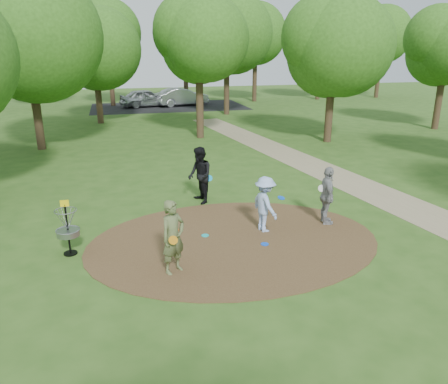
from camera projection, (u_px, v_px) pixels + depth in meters
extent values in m
plane|color=#2D5119|center=(234.00, 241.00, 12.54)|extent=(100.00, 100.00, 0.00)
cylinder|color=#47301C|center=(234.00, 241.00, 12.54)|extent=(8.40, 8.40, 0.02)
cube|color=#8C7A5B|center=(391.00, 200.00, 15.89)|extent=(7.55, 39.89, 0.01)
cube|color=black|center=(169.00, 107.00, 40.58)|extent=(14.00, 8.00, 0.01)
imported|color=#566238|center=(173.00, 237.00, 10.54)|extent=(0.82, 0.75, 1.87)
cylinder|color=orange|center=(173.00, 240.00, 10.25)|extent=(0.22, 0.09, 0.22)
imported|color=#9CB6E9|center=(265.00, 204.00, 12.97)|extent=(0.87, 1.22, 1.70)
cylinder|color=blue|center=(281.00, 198.00, 13.10)|extent=(0.31, 0.31, 0.08)
imported|color=black|center=(200.00, 175.00, 15.33)|extent=(0.89, 1.07, 2.01)
cylinder|color=#0DAAED|center=(209.00, 178.00, 15.41)|extent=(0.22, 0.07, 0.22)
imported|color=gray|center=(327.00, 196.00, 13.50)|extent=(0.66, 1.15, 1.84)
cylinder|color=white|center=(321.00, 188.00, 13.39)|extent=(0.22, 0.06, 0.22)
cylinder|color=#16B1B4|center=(205.00, 235.00, 12.84)|extent=(0.22, 0.22, 0.02)
cylinder|color=blue|center=(265.00, 244.00, 12.28)|extent=(0.22, 0.22, 0.02)
cylinder|color=#CF4914|center=(175.00, 230.00, 13.22)|extent=(0.22, 0.22, 0.02)
imported|color=#A5A9AC|center=(146.00, 98.00, 40.15)|extent=(5.08, 3.04, 1.62)
imported|color=#9A9CA1|center=(182.00, 97.00, 40.92)|extent=(5.29, 3.07, 1.65)
cylinder|color=black|center=(68.00, 231.00, 11.55)|extent=(0.05, 0.05, 1.35)
cylinder|color=black|center=(71.00, 253.00, 11.76)|extent=(0.36, 0.36, 0.04)
cylinder|color=gray|center=(68.00, 233.00, 11.57)|extent=(0.60, 0.60, 0.16)
torus|color=gray|center=(68.00, 230.00, 11.54)|extent=(0.63, 0.63, 0.03)
torus|color=gray|center=(65.00, 211.00, 11.37)|extent=(0.58, 0.58, 0.02)
cube|color=yellow|center=(64.00, 203.00, 11.31)|extent=(0.22, 0.02, 0.18)
cylinder|color=#332316|center=(37.00, 114.00, 23.17)|extent=(0.44, 0.44, 3.80)
sphere|color=#2A5416|center=(27.00, 39.00, 21.99)|extent=(6.71, 6.71, 6.71)
cylinder|color=#332316|center=(200.00, 103.00, 26.13)|extent=(0.44, 0.44, 4.18)
sphere|color=#2A5416|center=(199.00, 43.00, 25.05)|extent=(4.86, 4.86, 4.86)
cylinder|color=#332316|center=(329.00, 111.00, 25.10)|extent=(0.44, 0.44, 3.61)
sphere|color=#2A5416|center=(334.00, 50.00, 24.05)|extent=(5.48, 5.48, 5.48)
cylinder|color=#332316|center=(99.00, 99.00, 31.29)|extent=(0.44, 0.44, 3.42)
sphere|color=#2A5416|center=(95.00, 52.00, 30.26)|extent=(5.61, 5.61, 5.61)
cylinder|color=#332316|center=(227.00, 87.00, 35.31)|extent=(0.44, 0.44, 4.37)
sphere|color=#2A5416|center=(227.00, 36.00, 34.07)|extent=(6.26, 6.26, 6.26)
cylinder|color=#332316|center=(439.00, 100.00, 29.01)|extent=(0.44, 0.44, 3.80)
sphere|color=#2A5416|center=(447.00, 49.00, 27.98)|extent=(4.88, 4.88, 4.88)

